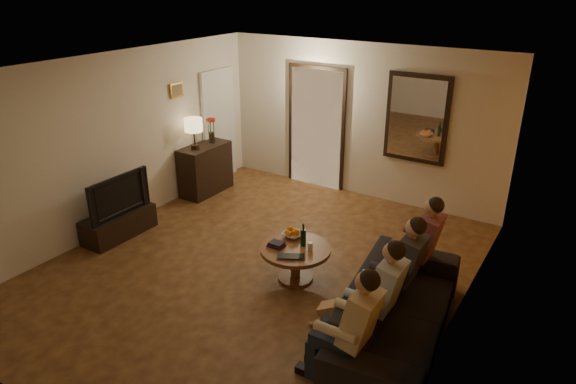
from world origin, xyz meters
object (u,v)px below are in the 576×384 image
Objects in this scene: coffee_table at (295,263)px; bowl at (293,235)px; tv at (115,194)px; wine_bottle at (303,234)px; person_a at (353,334)px; laptop at (290,259)px; dog at (341,312)px; person_d at (420,250)px; table_lamp at (194,134)px; person_b at (379,301)px; sofa at (398,310)px; tv_stand at (119,224)px; dresser at (205,169)px; person_c at (401,273)px.

coffee_table is 0.38m from bowl.
wine_bottle is (2.87, 0.49, -0.06)m from tv.
person_a reaches higher than laptop.
tv is at bearing -170.35° from wine_bottle.
dog reaches higher than coffee_table.
person_d is 2.14× the size of dog.
table_lamp reaches higher than laptop.
wine_bottle reaches higher than dog.
tv is 0.87× the size of person_b.
sofa is 2.00× the size of person_a.
dog is at bearing -4.24° from tv_stand.
tv is 0.43× the size of sofa.
sofa is 2.00× the size of person_b.
person_b is (4.22, -0.31, 0.42)m from tv_stand.
wine_bottle reaches higher than tv_stand.
person_b is at bearing -28.21° from dresser.
table_lamp is 3.26m from coffee_table.
table_lamp reaches higher than dog.
laptop is at bearing -148.97° from person_d.
person_a reaches higher than wine_bottle.
dog is 0.63× the size of coffee_table.
dog is (-0.42, 0.63, -0.32)m from person_a.
tv_stand is at bearing 0.00° from tv.
laptop is (2.92, -1.63, -0.67)m from table_lamp.
coffee_table is at bearing 176.07° from person_c.
bowl is at bearing 90.95° from laptop.
table_lamp is 0.45× the size of person_a.
wine_bottle is (0.23, -0.12, 0.12)m from bowl.
dog reaches higher than tv_stand.
table_lamp is 0.45× the size of person_b.
person_b is 1.37m from laptop.
dog is 1.70× the size of laptop.
tv is 1.86× the size of dog.
tv reaches higher than sofa.
person_d is (-0.10, 0.90, 0.25)m from sofa.
sofa is at bearing 17.45° from dog.
person_b is 0.53m from dog.
person_a is 1.36× the size of coffee_table.
bowl is at bearing 62.25° from sofa.
dresser is 4.54m from person_c.
person_d is (4.22, -0.85, -0.53)m from table_lamp.
laptop reaches higher than tv_stand.
person_d is 1.53m from laptop.
dresser is 0.81× the size of person_c.
coffee_table is at bearing 135.40° from dog.
person_d is at bearing 90.00° from person_a.
tv is (0.00, -1.96, 0.23)m from dresser.
coffee_table is 0.40m from wine_bottle.
laptop is (2.92, 0.11, 0.28)m from tv_stand.
person_a reaches higher than bowl.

